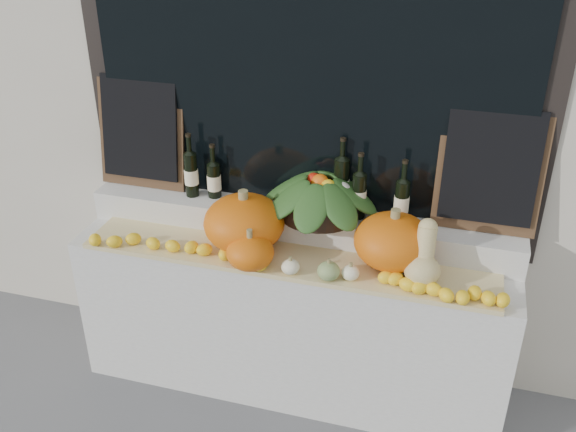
{
  "coord_description": "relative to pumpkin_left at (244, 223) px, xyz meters",
  "views": [
    {
      "loc": [
        0.76,
        -1.2,
        2.63
      ],
      "look_at": [
        0.0,
        1.45,
        1.12
      ],
      "focal_mm": 40.0,
      "sensor_mm": 36.0,
      "label": 1
    }
  ],
  "objects": [
    {
      "name": "produce_bowl",
      "position": [
        0.34,
        0.21,
        0.11
      ],
      "size": [
        0.64,
        0.64,
        0.23
      ],
      "color": "black",
      "rests_on": "rear_tier"
    },
    {
      "name": "wine_bottle_near_left",
      "position": [
        -0.26,
        0.24,
        0.1
      ],
      "size": [
        0.08,
        0.08,
        0.3
      ],
      "color": "black",
      "rests_on": "rear_tier"
    },
    {
      "name": "lemon_heap",
      "position": [
        0.23,
        -0.16,
        -0.11
      ],
      "size": [
        2.2,
        0.16,
        0.06
      ],
      "primitive_type": null,
      "color": "yellow",
      "rests_on": "straw_bedding"
    },
    {
      "name": "wine_bottle_far_left",
      "position": [
        -0.38,
        0.22,
        0.12
      ],
      "size": [
        0.08,
        0.08,
        0.36
      ],
      "color": "black",
      "rests_on": "rear_tier"
    },
    {
      "name": "butternut_squash",
      "position": [
        0.9,
        -0.07,
        -0.02
      ],
      "size": [
        0.17,
        0.22,
        0.3
      ],
      "color": "#D4BD7C",
      "rests_on": "straw_bedding"
    },
    {
      "name": "straw_bedding",
      "position": [
        0.23,
        -0.05,
        -0.15
      ],
      "size": [
        2.1,
        0.32,
        0.02
      ],
      "primitive_type": "cube",
      "color": "tan",
      "rests_on": "display_sill"
    },
    {
      "name": "pumpkin_left",
      "position": [
        0.0,
        0.0,
        0.0
      ],
      "size": [
        0.54,
        0.54,
        0.28
      ],
      "primitive_type": "ellipsoid",
      "rotation": [
        0.0,
        0.0,
        0.41
      ],
      "color": "orange",
      "rests_on": "straw_bedding"
    },
    {
      "name": "wine_bottle_far_right",
      "position": [
        0.75,
        0.23,
        0.11
      ],
      "size": [
        0.08,
        0.08,
        0.34
      ],
      "color": "black",
      "rests_on": "rear_tier"
    },
    {
      "name": "decorative_gourds",
      "position": [
        0.25,
        -0.16,
        -0.09
      ],
      "size": [
        0.59,
        0.14,
        0.16
      ],
      "color": "#2C5F1C",
      "rests_on": "straw_bedding"
    },
    {
      "name": "pumpkin_right",
      "position": [
        0.75,
        0.04,
        -0.01
      ],
      "size": [
        0.45,
        0.45,
        0.27
      ],
      "primitive_type": "ellipsoid",
      "rotation": [
        0.0,
        0.0,
        -0.22
      ],
      "color": "orange",
      "rests_on": "straw_bedding"
    },
    {
      "name": "wine_bottle_tall",
      "position": [
        0.43,
        0.28,
        0.14
      ],
      "size": [
        0.08,
        0.08,
        0.4
      ],
      "color": "black",
      "rests_on": "rear_tier"
    },
    {
      "name": "rear_tier",
      "position": [
        0.23,
        0.22,
        -0.08
      ],
      "size": [
        2.3,
        0.25,
        0.16
      ],
      "primitive_type": "cube",
      "color": "silver",
      "rests_on": "display_sill"
    },
    {
      "name": "display_sill",
      "position": [
        0.23,
        0.07,
        -0.6
      ],
      "size": [
        2.3,
        0.55,
        0.88
      ],
      "primitive_type": "cube",
      "color": "silver",
      "rests_on": "ground"
    },
    {
      "name": "wine_bottle_near_right",
      "position": [
        0.54,
        0.23,
        0.12
      ],
      "size": [
        0.08,
        0.08,
        0.36
      ],
      "color": "black",
      "rests_on": "rear_tier"
    },
    {
      "name": "chalkboard_right",
      "position": [
        1.15,
        0.29,
        0.32
      ],
      "size": [
        0.5,
        0.12,
        0.62
      ],
      "rotation": [
        -0.15,
        0.0,
        0.0
      ],
      "color": "#4C331E",
      "rests_on": "rear_tier"
    },
    {
      "name": "pumpkin_center",
      "position": [
        0.09,
        -0.18,
        -0.06
      ],
      "size": [
        0.24,
        0.24,
        0.17
      ],
      "primitive_type": "ellipsoid",
      "rotation": [
        0.0,
        0.0,
        0.02
      ],
      "color": "orange",
      "rests_on": "straw_bedding"
    },
    {
      "name": "chalkboard_left",
      "position": [
        -0.69,
        0.29,
        0.32
      ],
      "size": [
        0.5,
        0.12,
        0.62
      ],
      "rotation": [
        -0.15,
        0.0,
        0.0
      ],
      "color": "#4C331E",
      "rests_on": "rear_tier"
    }
  ]
}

